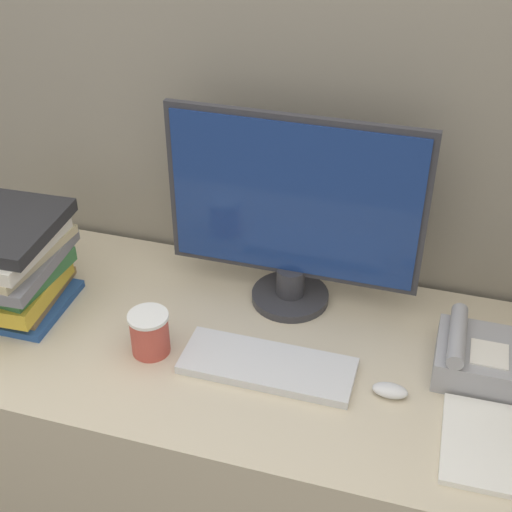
# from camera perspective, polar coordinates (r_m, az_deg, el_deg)

# --- Properties ---
(cubicle_panel_rear) EXTENTS (1.96, 0.04, 1.62)m
(cubicle_panel_rear) POSITION_cam_1_polar(r_m,az_deg,el_deg) (1.88, 1.69, 0.94)
(cubicle_panel_rear) COLOR gray
(cubicle_panel_rear) RESTS_ON ground_plane
(desk) EXTENTS (1.56, 0.66, 0.78)m
(desk) POSITION_cam_1_polar(r_m,az_deg,el_deg) (1.90, -1.52, -15.73)
(desk) COLOR beige
(desk) RESTS_ON ground_plane
(monitor) EXTENTS (0.59, 0.19, 0.48)m
(monitor) POSITION_cam_1_polar(r_m,az_deg,el_deg) (1.61, 2.99, 3.27)
(monitor) COLOR #333338
(monitor) RESTS_ON desk
(keyboard) EXTENTS (0.37, 0.14, 0.02)m
(keyboard) POSITION_cam_1_polar(r_m,az_deg,el_deg) (1.55, 0.93, -8.77)
(keyboard) COLOR silver
(keyboard) RESTS_ON desk
(mouse) EXTENTS (0.07, 0.04, 0.03)m
(mouse) POSITION_cam_1_polar(r_m,az_deg,el_deg) (1.52, 10.67, -10.53)
(mouse) COLOR silver
(mouse) RESTS_ON desk
(coffee_cup) EXTENTS (0.09, 0.09, 0.10)m
(coffee_cup) POSITION_cam_1_polar(r_m,az_deg,el_deg) (1.58, -8.50, -6.11)
(coffee_cup) COLOR #BF4C3F
(coffee_cup) RESTS_ON desk
(book_stack) EXTENTS (0.25, 0.30, 0.23)m
(book_stack) POSITION_cam_1_polar(r_m,az_deg,el_deg) (1.75, -19.06, -0.52)
(book_stack) COLOR #264C8C
(book_stack) RESTS_ON desk
(desk_telephone) EXTENTS (0.17, 0.18, 0.11)m
(desk_telephone) POSITION_cam_1_polar(r_m,az_deg,el_deg) (1.59, 17.07, -7.70)
(desk_telephone) COLOR #99999E
(desk_telephone) RESTS_ON desk
(paper_pile) EXTENTS (0.20, 0.23, 0.01)m
(paper_pile) POSITION_cam_1_polar(r_m,az_deg,el_deg) (1.47, 18.52, -14.24)
(paper_pile) COLOR white
(paper_pile) RESTS_ON desk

